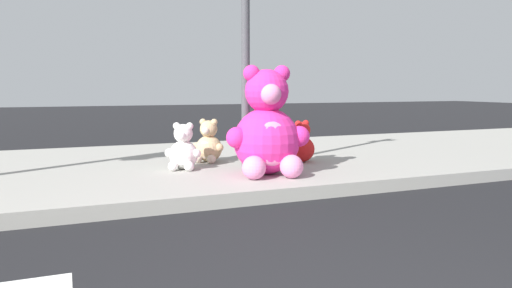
{
  "coord_description": "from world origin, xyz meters",
  "views": [
    {
      "loc": [
        -1.17,
        -1.34,
        1.19
      ],
      "look_at": [
        0.82,
        3.6,
        0.55
      ],
      "focal_mm": 33.32,
      "sensor_mm": 36.0,
      "label": 1
    }
  ],
  "objects": [
    {
      "name": "sidewalk",
      "position": [
        0.0,
        5.2,
        0.07
      ],
      "size": [
        28.0,
        4.4,
        0.15
      ],
      "primitive_type": "cube",
      "color": "#9E9B93",
      "rests_on": "ground_plane"
    },
    {
      "name": "sign_pole",
      "position": [
        1.0,
        4.4,
        1.85
      ],
      "size": [
        0.56,
        0.11,
        3.2
      ],
      "color": "#4C4C51",
      "rests_on": "sidewalk"
    },
    {
      "name": "plush_pink_large",
      "position": [
        1.05,
        3.81,
        0.67
      ],
      "size": [
        0.99,
        0.91,
        1.3
      ],
      "color": "#F22D93",
      "rests_on": "sidewalk"
    },
    {
      "name": "plush_red",
      "position": [
        1.87,
        4.52,
        0.38
      ],
      "size": [
        0.42,
        0.42,
        0.58
      ],
      "color": "red",
      "rests_on": "sidewalk"
    },
    {
      "name": "plush_white",
      "position": [
        0.2,
        4.53,
        0.39
      ],
      "size": [
        0.43,
        0.43,
        0.6
      ],
      "color": "white",
      "rests_on": "sidewalk"
    },
    {
      "name": "plush_tan",
      "position": [
        0.66,
        4.99,
        0.39
      ],
      "size": [
        0.43,
        0.43,
        0.6
      ],
      "color": "tan",
      "rests_on": "sidewalk"
    }
  ]
}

